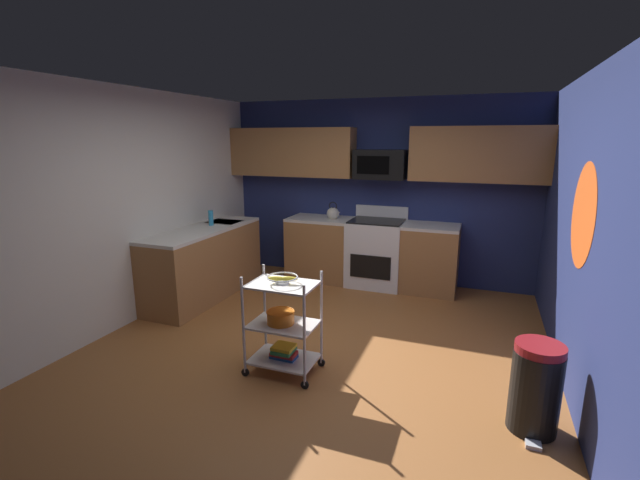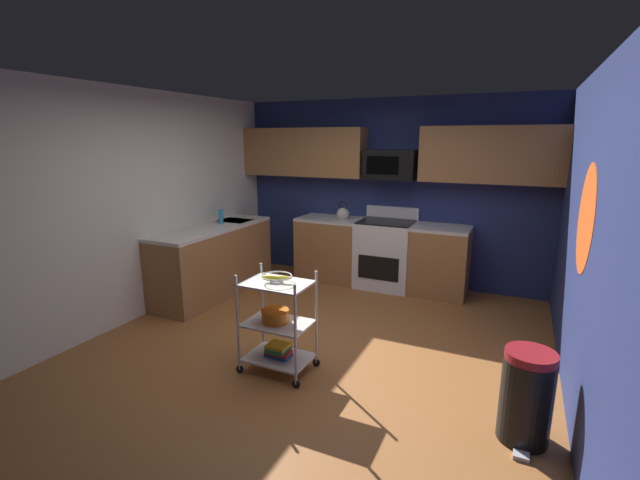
# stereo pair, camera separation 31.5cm
# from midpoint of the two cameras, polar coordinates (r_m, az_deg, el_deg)

# --- Properties ---
(floor) EXTENTS (4.40, 4.80, 0.04)m
(floor) POSITION_cam_midpoint_polar(r_m,az_deg,el_deg) (4.49, 1.38, -14.16)
(floor) COLOR #995B2D
(floor) RESTS_ON ground
(wall_back) EXTENTS (4.52, 0.06, 2.60)m
(wall_back) POSITION_cam_midpoint_polar(r_m,az_deg,el_deg) (6.34, 10.34, 6.24)
(wall_back) COLOR navy
(wall_back) RESTS_ON ground
(wall_left) EXTENTS (0.06, 4.80, 2.60)m
(wall_left) POSITION_cam_midpoint_polar(r_m,az_deg,el_deg) (5.34, -21.10, 4.31)
(wall_left) COLOR silver
(wall_left) RESTS_ON ground
(wall_right) EXTENTS (0.06, 4.80, 2.60)m
(wall_right) POSITION_cam_midpoint_polar(r_m,az_deg,el_deg) (3.79, 34.17, -0.41)
(wall_right) COLOR navy
(wall_right) RESTS_ON ground
(wall_flower_decal) EXTENTS (0.00, 0.85, 0.85)m
(wall_flower_decal) POSITION_cam_midpoint_polar(r_m,az_deg,el_deg) (3.93, 33.60, 2.32)
(wall_flower_decal) COLOR #E5591E
(counter_run) EXTENTS (3.41, 2.50, 0.92)m
(counter_run) POSITION_cam_midpoint_polar(r_m,az_deg,el_deg) (5.96, -0.10, -2.17)
(counter_run) COLOR #9E6B3D
(counter_run) RESTS_ON ground
(oven_range) EXTENTS (0.76, 0.65, 1.10)m
(oven_range) POSITION_cam_midpoint_polar(r_m,az_deg,el_deg) (6.15, 10.08, -1.75)
(oven_range) COLOR white
(oven_range) RESTS_ON ground
(upper_cabinets) EXTENTS (4.40, 0.33, 0.70)m
(upper_cabinets) POSITION_cam_midpoint_polar(r_m,az_deg,el_deg) (6.11, 9.89, 11.19)
(upper_cabinets) COLOR #9E6B3D
(microwave) EXTENTS (0.70, 0.39, 0.40)m
(microwave) POSITION_cam_midpoint_polar(r_m,az_deg,el_deg) (6.06, 10.80, 9.72)
(microwave) COLOR black
(rolling_cart) EXTENTS (0.64, 0.42, 0.91)m
(rolling_cart) POSITION_cam_midpoint_polar(r_m,az_deg,el_deg) (3.90, -3.26, -10.89)
(rolling_cart) COLOR silver
(rolling_cart) RESTS_ON ground
(fruit_bowl) EXTENTS (0.27, 0.27, 0.07)m
(fruit_bowl) POSITION_cam_midpoint_polar(r_m,az_deg,el_deg) (3.74, -3.35, -4.97)
(fruit_bowl) COLOR silver
(fruit_bowl) RESTS_ON rolling_cart
(mixing_bowl_large) EXTENTS (0.25, 0.25, 0.11)m
(mixing_bowl_large) POSITION_cam_midpoint_polar(r_m,az_deg,el_deg) (3.88, -3.59, -9.95)
(mixing_bowl_large) COLOR orange
(mixing_bowl_large) RESTS_ON rolling_cart
(book_stack) EXTENTS (0.23, 0.19, 0.12)m
(book_stack) POSITION_cam_midpoint_polar(r_m,az_deg,el_deg) (4.01, -3.21, -14.33)
(book_stack) COLOR #1E4C8C
(book_stack) RESTS_ON rolling_cart
(kettle) EXTENTS (0.21, 0.18, 0.26)m
(kettle) POSITION_cam_midpoint_polar(r_m,az_deg,el_deg) (6.23, 4.48, 3.48)
(kettle) COLOR beige
(kettle) RESTS_ON counter_run
(dish_soap_bottle) EXTENTS (0.06, 0.06, 0.20)m
(dish_soap_bottle) POSITION_cam_midpoint_polar(r_m,az_deg,el_deg) (5.96, -11.47, 3.04)
(dish_soap_bottle) COLOR #2D8CBF
(dish_soap_bottle) RESTS_ON counter_run
(trash_can) EXTENTS (0.34, 0.42, 0.66)m
(trash_can) POSITION_cam_midpoint_polar(r_m,az_deg,el_deg) (3.50, 28.02, -17.80)
(trash_can) COLOR black
(trash_can) RESTS_ON ground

